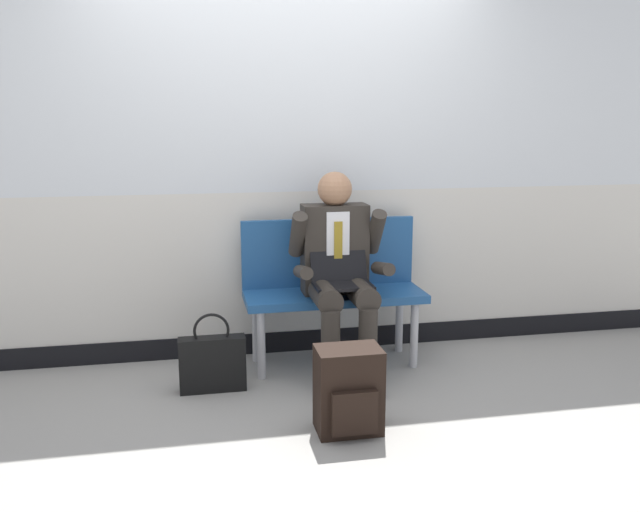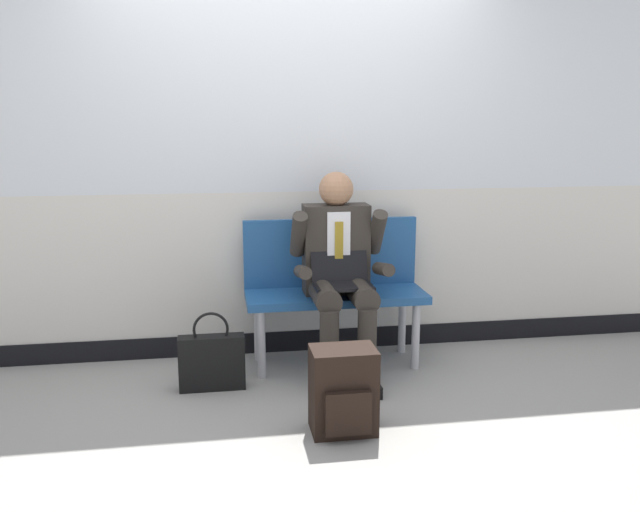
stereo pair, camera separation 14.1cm
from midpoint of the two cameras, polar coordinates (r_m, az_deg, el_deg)
name	(u,v)px [view 2 (the right image)]	position (r m, az deg, el deg)	size (l,w,h in m)	color
ground_plane	(301,384)	(4.00, -0.64, -10.93)	(18.00, 18.00, 0.00)	gray
station_wall	(286,151)	(4.34, -1.97, 8.98)	(6.25, 0.14, 2.69)	silver
bench_with_person	(334,281)	(4.23, 2.12, -2.14)	(1.12, 0.42, 0.91)	navy
person_seated	(340,269)	(4.01, 2.69, -1.13)	(0.57, 0.70, 1.22)	#2D2823
backpack	(343,391)	(3.37, 3.24, -11.49)	(0.32, 0.26, 0.43)	black
handbag	(212,361)	(3.92, -8.20, -8.87)	(0.38, 0.10, 0.46)	black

